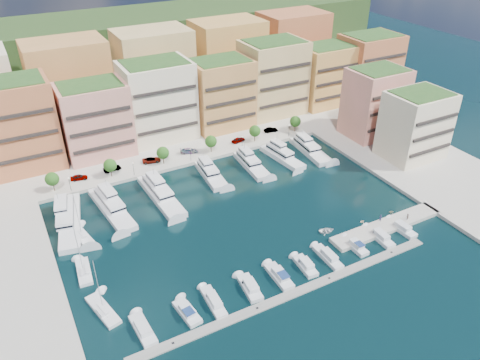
{
  "coord_description": "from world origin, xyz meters",
  "views": [
    {
      "loc": [
        -46.65,
        -86.86,
        70.99
      ],
      "look_at": [
        4.0,
        6.8,
        6.0
      ],
      "focal_mm": 35.0,
      "sensor_mm": 36.0,
      "label": 1
    }
  ],
  "objects_px": {
    "yacht_6": "(309,148)",
    "cruiser_1": "(187,312)",
    "tree_4": "(255,131)",
    "person_0": "(380,218)",
    "lamppost_3": "(242,140)",
    "yacht_5": "(281,155)",
    "tender_3": "(391,212)",
    "car_3": "(189,151)",
    "lamppost_4": "(289,129)",
    "lamppost_0": "(69,182)",
    "cruiser_5": "(305,266)",
    "car_0": "(79,177)",
    "lamppost_2": "(190,153)",
    "sailboat_1": "(84,272)",
    "cruiser_7": "(355,246)",
    "lamppost_1": "(133,167)",
    "yacht_1": "(111,206)",
    "yacht_4": "(251,163)",
    "car_2": "(151,160)",
    "tree_3": "(211,141)",
    "cruiser_9": "(401,228)",
    "tender_1": "(362,221)",
    "sailboat_0": "(103,311)",
    "cruiser_3": "(250,288)",
    "tree_0": "(52,179)",
    "tree_2": "(163,153)",
    "sailboat_2": "(82,236)",
    "cruiser_2": "(214,302)",
    "yacht_0": "(69,218)",
    "cruiser_4": "(279,276)",
    "cruiser_8": "(380,237)",
    "yacht_2": "(160,193)",
    "cruiser_0": "(143,330)",
    "person_1": "(407,217)",
    "tender_0": "(327,231)",
    "car_4": "(238,140)",
    "car_1": "(112,168)",
    "yacht_3": "(210,173)",
    "tree_1": "(110,165)",
    "cruiser_6": "(328,257)",
    "tree_5": "(295,121)"
  },
  "relations": [
    {
      "from": "yacht_6",
      "to": "cruiser_1",
      "type": "bearing_deg",
      "value": -143.86
    },
    {
      "from": "tree_4",
      "to": "person_0",
      "type": "distance_m",
      "value": 54.0
    },
    {
      "from": "lamppost_3",
      "to": "yacht_5",
      "type": "height_order",
      "value": "yacht_5"
    },
    {
      "from": "tender_3",
      "to": "car_3",
      "type": "distance_m",
      "value": 63.98
    },
    {
      "from": "lamppost_4",
      "to": "tender_3",
      "type": "distance_m",
      "value": 49.2
    },
    {
      "from": "lamppost_0",
      "to": "yacht_6",
      "type": "distance_m",
      "value": 73.51
    },
    {
      "from": "cruiser_5",
      "to": "car_0",
      "type": "distance_m",
      "value": 70.8
    },
    {
      "from": "lamppost_2",
      "to": "sailboat_1",
      "type": "bearing_deg",
      "value": -139.67
    },
    {
      "from": "lamppost_0",
      "to": "cruiser_7",
      "type": "xyz_separation_m",
      "value": [
        53.87,
        -55.79,
        -3.26
      ]
    },
    {
      "from": "lamppost_1",
      "to": "yacht_1",
      "type": "distance_m",
      "value": 16.71
    },
    {
      "from": "yacht_4",
      "to": "car_2",
      "type": "height_order",
      "value": "yacht_4"
    },
    {
      "from": "tree_3",
      "to": "cruiser_9",
      "type": "bearing_deg",
      "value": -67.17
    },
    {
      "from": "lamppost_1",
      "to": "tender_1",
      "type": "height_order",
      "value": "lamppost_1"
    },
    {
      "from": "lamppost_3",
      "to": "car_3",
      "type": "relative_size",
      "value": 0.76
    },
    {
      "from": "yacht_6",
      "to": "sailboat_0",
      "type": "distance_m",
      "value": 84.22
    },
    {
      "from": "yacht_4",
      "to": "cruiser_3",
      "type": "bearing_deg",
      "value": -119.63
    },
    {
      "from": "tree_0",
      "to": "lamppost_1",
      "type": "xyz_separation_m",
      "value": [
        22.0,
        -2.3,
        -0.92
      ]
    },
    {
      "from": "cruiser_1",
      "to": "tree_2",
      "type": "bearing_deg",
      "value": 73.84
    },
    {
      "from": "lamppost_4",
      "to": "sailboat_2",
      "type": "relative_size",
      "value": 0.32
    },
    {
      "from": "cruiser_1",
      "to": "cruiser_2",
      "type": "relative_size",
      "value": 0.85
    },
    {
      "from": "lamppost_3",
      "to": "yacht_1",
      "type": "bearing_deg",
      "value": -164.61
    },
    {
      "from": "yacht_0",
      "to": "car_0",
      "type": "distance_m",
      "value": 19.38
    },
    {
      "from": "cruiser_4",
      "to": "cruiser_8",
      "type": "height_order",
      "value": "cruiser_4"
    },
    {
      "from": "yacht_5",
      "to": "tender_1",
      "type": "height_order",
      "value": "yacht_5"
    },
    {
      "from": "cruiser_1",
      "to": "yacht_2",
      "type": "bearing_deg",
      "value": 76.95
    },
    {
      "from": "tree_4",
      "to": "cruiser_0",
      "type": "relative_size",
      "value": 0.65
    },
    {
      "from": "car_0",
      "to": "person_0",
      "type": "bearing_deg",
      "value": -120.54
    },
    {
      "from": "yacht_5",
      "to": "person_1",
      "type": "relative_size",
      "value": 11.39
    },
    {
      "from": "lamppost_4",
      "to": "cruiser_4",
      "type": "xyz_separation_m",
      "value": [
        -39.31,
        -55.81,
        -3.26
      ]
    },
    {
      "from": "tender_0",
      "to": "tender_3",
      "type": "xyz_separation_m",
      "value": [
        19.85,
        -1.51,
        -0.04
      ]
    },
    {
      "from": "car_4",
      "to": "person_1",
      "type": "height_order",
      "value": "car_4"
    },
    {
      "from": "car_2",
      "to": "cruiser_1",
      "type": "bearing_deg",
      "value": 178.76
    },
    {
      "from": "lamppost_0",
      "to": "lamppost_4",
      "type": "relative_size",
      "value": 1.0
    },
    {
      "from": "lamppost_2",
      "to": "sailboat_2",
      "type": "distance_m",
      "value": 43.4
    },
    {
      "from": "yacht_0",
      "to": "person_0",
      "type": "relative_size",
      "value": 12.66
    },
    {
      "from": "cruiser_7",
      "to": "tree_0",
      "type": "bearing_deg",
      "value": 134.89
    },
    {
      "from": "lamppost_0",
      "to": "lamppost_3",
      "type": "bearing_deg",
      "value": 0.0
    },
    {
      "from": "car_1",
      "to": "lamppost_4",
      "type": "bearing_deg",
      "value": -99.51
    },
    {
      "from": "yacht_0",
      "to": "person_1",
      "type": "relative_size",
      "value": 15.41
    },
    {
      "from": "cruiser_7",
      "to": "car_1",
      "type": "distance_m",
      "value": 73.63
    },
    {
      "from": "yacht_3",
      "to": "cruiser_7",
      "type": "xyz_separation_m",
      "value": [
        15.94,
        -46.05,
        -0.64
      ]
    },
    {
      "from": "lamppost_4",
      "to": "sailboat_2",
      "type": "height_order",
      "value": "sailboat_2"
    },
    {
      "from": "tree_3",
      "to": "tender_1",
      "type": "relative_size",
      "value": 4.17
    },
    {
      "from": "tree_1",
      "to": "cruiser_6",
      "type": "distance_m",
      "value": 67.36
    },
    {
      "from": "tree_5",
      "to": "person_0",
      "type": "relative_size",
      "value": 2.9
    },
    {
      "from": "cruiser_8",
      "to": "sailboat_0",
      "type": "xyz_separation_m",
      "value": [
        -64.71,
        8.61,
        -0.24
      ]
    },
    {
      "from": "tree_2",
      "to": "lamppost_0",
      "type": "distance_m",
      "value": 28.11
    },
    {
      "from": "yacht_5",
      "to": "car_2",
      "type": "xyz_separation_m",
      "value": [
        -37.21,
        15.33,
        0.56
      ]
    },
    {
      "from": "lamppost_4",
      "to": "tree_1",
      "type": "bearing_deg",
      "value": 177.8
    },
    {
      "from": "lamppost_2",
      "to": "tender_3",
      "type": "distance_m",
      "value": 60.74
    }
  ]
}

